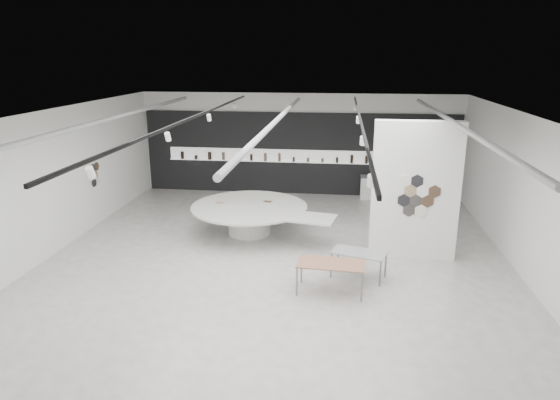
# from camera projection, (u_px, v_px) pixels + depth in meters

# --- Properties ---
(room) EXTENTS (12.02, 14.02, 3.82)m
(room) POSITION_uv_depth(u_px,v_px,m) (271.00, 186.00, 12.14)
(room) COLOR beige
(room) RESTS_ON ground
(back_wall_display) EXTENTS (11.80, 0.27, 3.10)m
(back_wall_display) POSITION_uv_depth(u_px,v_px,m) (297.00, 154.00, 18.89)
(back_wall_display) COLOR black
(back_wall_display) RESTS_ON ground
(partition_column) EXTENTS (2.20, 0.38, 3.60)m
(partition_column) POSITION_uv_depth(u_px,v_px,m) (415.00, 191.00, 12.74)
(partition_column) COLOR white
(partition_column) RESTS_ON ground
(display_island) EXTENTS (4.64, 4.03, 0.88)m
(display_island) POSITION_uv_depth(u_px,v_px,m) (251.00, 216.00, 14.76)
(display_island) COLOR white
(display_island) RESTS_ON ground
(sample_table_wood) EXTENTS (1.55, 0.85, 0.70)m
(sample_table_wood) POSITION_uv_depth(u_px,v_px,m) (331.00, 265.00, 11.10)
(sample_table_wood) COLOR #92644B
(sample_table_wood) RESTS_ON ground
(sample_table_stone) EXTENTS (1.39, 0.97, 0.65)m
(sample_table_stone) POSITION_uv_depth(u_px,v_px,m) (359.00, 254.00, 11.86)
(sample_table_stone) COLOR gray
(sample_table_stone) RESTS_ON ground
(kitchen_counter) EXTENTS (1.48, 0.59, 1.17)m
(kitchen_counter) POSITION_uv_depth(u_px,v_px,m) (380.00, 188.00, 18.44)
(kitchen_counter) COLOR white
(kitchen_counter) RESTS_ON ground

